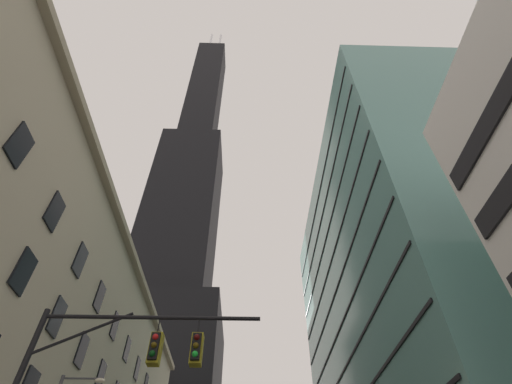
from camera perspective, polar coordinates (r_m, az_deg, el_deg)
dark_skyscraper at (r=106.36m, az=-12.26°, el=-9.15°), size 28.26×28.26×213.14m
glass_office_midrise at (r=48.19m, az=22.68°, el=-16.55°), size 17.25×42.65×44.52m
traffic_signal_mast at (r=13.99m, az=-21.25°, el=-25.05°), size 7.83×0.63×7.94m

